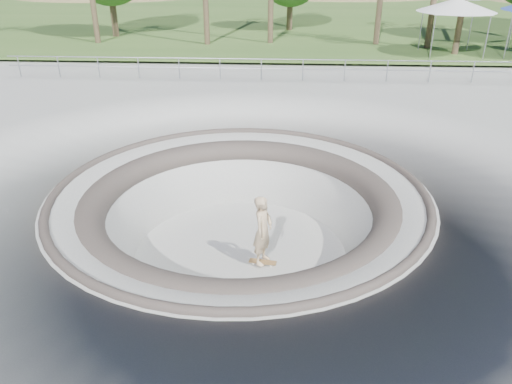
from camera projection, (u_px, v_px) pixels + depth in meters
The scene contains 8 objects.
ground at pixel (240, 192), 13.57m from camera, with size 180.00×180.00×0.00m, color #B0AFAA.
skate_bowl at pixel (241, 248), 14.37m from camera, with size 14.00×14.00×4.10m.
grass_strip at pixel (273, 20), 43.91m from camera, with size 180.00×36.00×0.12m.
distant_hills at pixel (305, 53), 67.66m from camera, with size 103.20×45.00×28.60m.
safety_railing at pixel (261, 69), 24.01m from camera, with size 25.00×0.06×1.03m.
skateboard at pixel (263, 262), 13.77m from camera, with size 0.78×0.33×0.08m.
skater at pixel (263, 231), 13.33m from camera, with size 0.72×0.48×1.98m, color tan.
canopy_white at pixel (457, 5), 28.13m from camera, with size 6.20×6.20×3.13m.
Camera 1 is at (1.16, -12.13, 5.99)m, focal length 35.00 mm.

